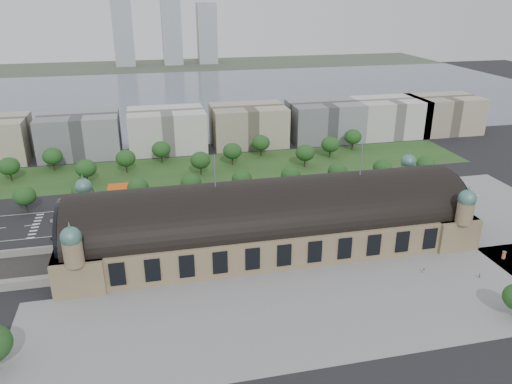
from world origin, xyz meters
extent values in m
plane|color=black|center=(0.00, 0.00, 0.00)|extent=(900.00, 900.00, 0.00)
cube|color=#8E8158|center=(0.00, 0.00, 6.00)|extent=(150.00, 40.00, 12.00)
cube|color=#8E8158|center=(-67.00, 0.00, 6.00)|extent=(16.00, 43.00, 12.00)
cube|color=#8E8158|center=(67.00, 0.00, 6.00)|extent=(16.00, 43.00, 12.00)
cylinder|color=black|center=(0.00, 0.00, 12.00)|extent=(144.00, 37.60, 37.60)
cylinder|color=black|center=(-73.00, 0.00, 14.00)|extent=(1.20, 32.00, 32.00)
cylinder|color=black|center=(73.00, 0.00, 14.00)|extent=(1.20, 32.00, 32.00)
cylinder|color=#8E8158|center=(-67.00, 21.00, 16.00)|extent=(6.00, 6.00, 8.00)
sphere|color=slate|center=(-67.00, 21.00, 21.50)|extent=(6.40, 6.40, 6.40)
cone|color=slate|center=(-67.00, 21.00, 25.50)|extent=(1.00, 1.00, 2.50)
cylinder|color=#8E8158|center=(67.00, 21.00, 16.00)|extent=(6.00, 6.00, 8.00)
sphere|color=slate|center=(67.00, 21.00, 21.50)|extent=(6.40, 6.40, 6.40)
cone|color=slate|center=(67.00, 21.00, 25.50)|extent=(1.00, 1.00, 2.50)
cylinder|color=#8E8158|center=(-67.00, -21.00, 16.00)|extent=(6.00, 6.00, 8.00)
sphere|color=slate|center=(-67.00, -21.00, 21.50)|extent=(6.40, 6.40, 6.40)
cone|color=slate|center=(-67.00, -21.00, 25.50)|extent=(1.00, 1.00, 2.50)
cylinder|color=#8E8158|center=(67.00, -21.00, 16.00)|extent=(6.00, 6.00, 8.00)
sphere|color=slate|center=(67.00, -21.00, 21.50)|extent=(6.40, 6.40, 6.40)
cone|color=slate|center=(67.00, -21.00, 25.50)|extent=(1.00, 1.00, 2.50)
cylinder|color=#59595B|center=(-20.00, 0.00, 31.50)|extent=(0.50, 0.50, 12.00)
cylinder|color=#59595B|center=(35.00, 0.00, 31.50)|extent=(0.50, 0.50, 12.00)
cube|color=gray|center=(10.00, -44.00, 0.00)|extent=(190.00, 48.00, 0.12)
cube|color=gray|center=(103.00, 0.00, 0.00)|extent=(56.00, 100.00, 0.12)
cube|color=black|center=(-20.00, 38.00, 0.00)|extent=(260.00, 26.00, 0.10)
cube|color=#284D1E|center=(-15.00, 93.00, 0.00)|extent=(300.00, 45.00, 0.10)
cube|color=#DC520C|center=(-55.00, 62.00, 4.70)|extent=(14.00, 9.00, 0.70)
cube|color=#59595B|center=(-53.00, 68.00, 1.60)|extent=(7.00, 5.00, 3.20)
cylinder|color=#59595B|center=(-60.50, 65.20, 2.20)|extent=(0.50, 0.50, 4.40)
cylinder|color=#59595B|center=(-49.50, 65.20, 2.20)|extent=(0.50, 0.50, 4.40)
cylinder|color=#59595B|center=(-60.50, 58.80, 2.20)|extent=(0.50, 0.50, 4.40)
cylinder|color=#59595B|center=(-49.50, 58.80, 2.20)|extent=(0.50, 0.50, 4.40)
cube|color=slate|center=(0.00, 298.00, 0.00)|extent=(700.00, 320.00, 0.08)
cube|color=#44513D|center=(0.00, 498.00, 0.00)|extent=(700.00, 120.00, 0.14)
cube|color=#9EA8B2|center=(-60.00, 508.00, 40.00)|extent=(24.00, 24.00, 80.00)
cube|color=#9EA8B2|center=(0.00, 508.00, 42.50)|extent=(24.00, 24.00, 85.00)
cube|color=#9EA8B2|center=(45.00, 508.00, 37.50)|extent=(24.00, 24.00, 75.00)
cube|color=gray|center=(-80.00, 133.00, 12.00)|extent=(45.00, 32.00, 24.00)
cube|color=silver|center=(-30.00, 133.00, 12.00)|extent=(45.00, 32.00, 24.00)
cube|color=#B3A78D|center=(20.00, 133.00, 12.00)|extent=(45.00, 32.00, 24.00)
cube|color=gray|center=(70.00, 133.00, 12.00)|extent=(45.00, 32.00, 24.00)
cube|color=silver|center=(115.00, 133.00, 12.00)|extent=(45.00, 32.00, 24.00)
cube|color=#B3A78D|center=(155.00, 133.00, 12.00)|extent=(45.00, 32.00, 24.00)
cylinder|color=#2D2116|center=(-96.00, 53.00, 2.16)|extent=(0.70, 0.70, 4.32)
ellipsoid|color=#1B4318|center=(-96.00, 53.00, 7.44)|extent=(9.60, 9.60, 8.16)
cylinder|color=#2D2116|center=(-72.00, 53.00, 2.16)|extent=(0.70, 0.70, 4.32)
ellipsoid|color=#1B4318|center=(-72.00, 53.00, 7.44)|extent=(9.60, 9.60, 8.16)
cylinder|color=#2D2116|center=(-48.00, 53.00, 2.16)|extent=(0.70, 0.70, 4.32)
ellipsoid|color=#1B4318|center=(-48.00, 53.00, 7.44)|extent=(9.60, 9.60, 8.16)
cylinder|color=#2D2116|center=(-24.00, 53.00, 2.16)|extent=(0.70, 0.70, 4.32)
ellipsoid|color=#1B4318|center=(-24.00, 53.00, 7.44)|extent=(9.60, 9.60, 8.16)
cylinder|color=#2D2116|center=(0.00, 53.00, 2.16)|extent=(0.70, 0.70, 4.32)
ellipsoid|color=#1B4318|center=(0.00, 53.00, 7.44)|extent=(9.60, 9.60, 8.16)
cylinder|color=#2D2116|center=(24.00, 53.00, 2.16)|extent=(0.70, 0.70, 4.32)
ellipsoid|color=#1B4318|center=(24.00, 53.00, 7.44)|extent=(9.60, 9.60, 8.16)
cylinder|color=#2D2116|center=(48.00, 53.00, 2.16)|extent=(0.70, 0.70, 4.32)
ellipsoid|color=#1B4318|center=(48.00, 53.00, 7.44)|extent=(9.60, 9.60, 8.16)
cylinder|color=#2D2116|center=(72.00, 53.00, 2.16)|extent=(0.70, 0.70, 4.32)
ellipsoid|color=#1B4318|center=(72.00, 53.00, 7.44)|extent=(9.60, 9.60, 8.16)
cylinder|color=#2D2116|center=(96.00, 53.00, 2.16)|extent=(0.70, 0.70, 4.32)
ellipsoid|color=#1B4318|center=(96.00, 53.00, 7.44)|extent=(9.60, 9.60, 8.16)
cylinder|color=#2D2116|center=(-111.00, 95.00, 2.34)|extent=(0.70, 0.70, 4.68)
ellipsoid|color=#1B4318|center=(-111.00, 95.00, 8.06)|extent=(10.40, 10.40, 8.84)
cylinder|color=#2D2116|center=(-92.00, 107.00, 2.34)|extent=(0.70, 0.70, 4.68)
ellipsoid|color=#1B4318|center=(-92.00, 107.00, 8.06)|extent=(10.40, 10.40, 8.84)
cylinder|color=#2D2116|center=(-73.00, 83.00, 2.34)|extent=(0.70, 0.70, 4.68)
ellipsoid|color=#1B4318|center=(-73.00, 83.00, 8.06)|extent=(10.40, 10.40, 8.84)
cylinder|color=#2D2116|center=(-54.00, 95.00, 2.34)|extent=(0.70, 0.70, 4.68)
ellipsoid|color=#1B4318|center=(-54.00, 95.00, 8.06)|extent=(10.40, 10.40, 8.84)
cylinder|color=#2D2116|center=(-35.00, 107.00, 2.34)|extent=(0.70, 0.70, 4.68)
ellipsoid|color=#1B4318|center=(-35.00, 107.00, 8.06)|extent=(10.40, 10.40, 8.84)
cylinder|color=#2D2116|center=(-16.00, 83.00, 2.34)|extent=(0.70, 0.70, 4.68)
ellipsoid|color=#1B4318|center=(-16.00, 83.00, 8.06)|extent=(10.40, 10.40, 8.84)
cylinder|color=#2D2116|center=(3.00, 95.00, 2.34)|extent=(0.70, 0.70, 4.68)
ellipsoid|color=#1B4318|center=(3.00, 95.00, 8.06)|extent=(10.40, 10.40, 8.84)
cylinder|color=#2D2116|center=(22.00, 107.00, 2.34)|extent=(0.70, 0.70, 4.68)
ellipsoid|color=#1B4318|center=(22.00, 107.00, 8.06)|extent=(10.40, 10.40, 8.84)
cylinder|color=#2D2116|center=(41.00, 83.00, 2.34)|extent=(0.70, 0.70, 4.68)
ellipsoid|color=#1B4318|center=(41.00, 83.00, 8.06)|extent=(10.40, 10.40, 8.84)
cylinder|color=#2D2116|center=(60.00, 95.00, 2.34)|extent=(0.70, 0.70, 4.68)
ellipsoid|color=#1B4318|center=(60.00, 95.00, 8.06)|extent=(10.40, 10.40, 8.84)
cylinder|color=#2D2116|center=(79.00, 107.00, 2.34)|extent=(0.70, 0.70, 4.68)
ellipsoid|color=#1B4318|center=(79.00, 107.00, 8.06)|extent=(10.40, 10.40, 8.84)
imported|color=gray|center=(-82.51, 39.26, 0.67)|extent=(4.11, 1.53, 1.34)
imported|color=black|center=(-43.12, 38.80, 0.64)|extent=(4.84, 2.71, 1.28)
imported|color=maroon|center=(-34.26, 41.09, 0.76)|extent=(5.26, 2.25, 1.51)
imported|color=#181B44|center=(3.30, 28.36, 0.74)|extent=(4.52, 2.21, 1.48)
imported|color=slate|center=(36.76, 44.70, 0.68)|extent=(4.27, 1.95, 1.36)
imported|color=white|center=(62.58, 38.06, 0.79)|extent=(5.93, 3.15, 1.59)
imported|color=black|center=(-80.00, 23.77, 0.77)|extent=(4.67, 4.20, 1.54)
imported|color=maroon|center=(-72.47, 25.00, 0.71)|extent=(5.62, 4.27, 1.42)
imported|color=#192846|center=(-55.34, 21.00, 0.68)|extent=(5.07, 3.78, 1.37)
imported|color=slate|center=(-42.65, 25.00, 0.75)|extent=(4.76, 3.21, 1.51)
imported|color=#BCBBBE|center=(-59.31, 25.00, 0.75)|extent=(4.75, 3.53, 1.49)
imported|color=gray|center=(-18.00, 24.95, 0.71)|extent=(5.54, 4.80, 1.42)
imported|color=black|center=(-19.39, 25.00, 0.74)|extent=(5.51, 3.91, 1.48)
imported|color=red|center=(5.18, 27.00, 1.89)|extent=(13.79, 4.43, 3.78)
imported|color=silver|center=(7.42, 27.00, 1.85)|extent=(13.36, 3.57, 3.69)
imported|color=silver|center=(29.57, 32.00, 1.80)|extent=(13.15, 4.33, 3.60)
cylinder|color=#D53540|center=(80.00, -29.05, 1.32)|extent=(1.24, 1.24, 2.65)
cylinder|color=#59595B|center=(80.00, -29.05, 2.74)|extent=(1.50, 1.50, 0.22)
imported|color=gray|center=(46.74, -31.54, 0.87)|extent=(0.96, 0.74, 1.74)
imported|color=gray|center=(63.37, -38.63, 0.82)|extent=(0.62, 0.71, 1.65)
camera|label=1|loc=(-42.30, -163.26, 90.38)|focal=35.00mm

